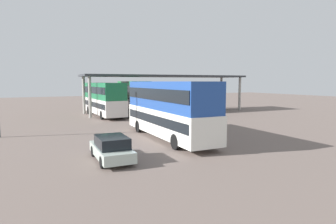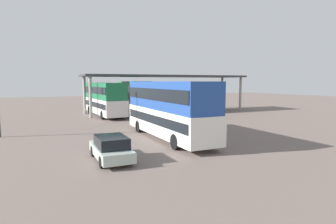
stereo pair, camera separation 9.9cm
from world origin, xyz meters
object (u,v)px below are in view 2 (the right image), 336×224
Objects in this scene: parked_hatchback at (111,148)px; double_decker_mid_row at (133,96)px; double_decker_main at (168,107)px; double_decker_near_canopy at (104,98)px.

parked_hatchback is 22.91m from double_decker_mid_row.
double_decker_main is 17.39m from double_decker_mid_row.
double_decker_mid_row is (3.21, 17.09, 0.02)m from double_decker_main.
double_decker_main reaches higher than parked_hatchback.
double_decker_mid_row is at bearing -9.97° from double_decker_main.
parked_hatchback is (-5.43, -4.06, -1.67)m from double_decker_main.
double_decker_mid_row reaches higher than parked_hatchback.
double_decker_mid_row reaches higher than double_decker_main.
double_decker_main is 0.99× the size of double_decker_mid_row.
double_decker_main reaches higher than double_decker_near_canopy.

